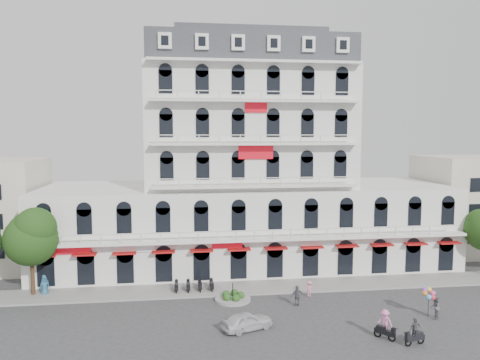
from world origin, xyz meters
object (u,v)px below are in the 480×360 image
Objects in this scene: parked_car at (247,321)px; rider_center at (385,323)px; balloon_vendor at (433,303)px; rider_northeast at (415,332)px.

rider_center is at bearing -127.66° from parked_car.
parked_car is 1.62× the size of balloon_vendor.
parked_car is 2.00× the size of rider_northeast.
parked_car is at bearing -179.04° from balloon_vendor.
parked_car is at bearing -33.21° from rider_northeast.
rider_northeast is 2.07m from rider_center.
rider_center reaches higher than parked_car.
parked_car is 12.05m from rider_northeast.
balloon_vendor is (3.83, 4.36, 0.31)m from rider_northeast.
rider_northeast is at bearing -130.58° from parked_car.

